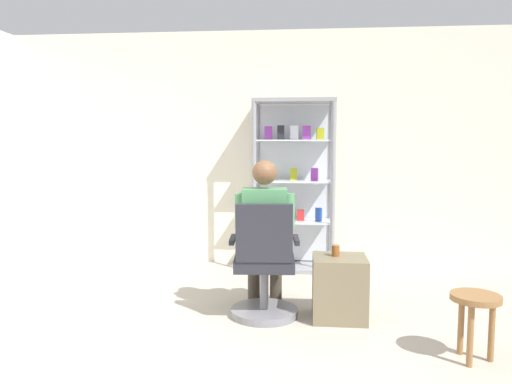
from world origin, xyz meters
name	(u,v)px	position (x,y,z in m)	size (l,w,h in m)	color
ground_plane	(217,382)	(0.00, 0.00, 0.00)	(7.20, 7.20, 0.00)	#B2A899
back_wall	(260,149)	(0.00, 3.00, 1.35)	(6.00, 0.10, 2.70)	silver
display_cabinet_main	(294,183)	(0.40, 2.76, 0.97)	(0.90, 0.45, 1.90)	gray
office_chair	(264,271)	(0.20, 1.11, 0.39)	(0.58, 0.56, 0.96)	slate
seated_shopkeeper	(265,229)	(0.19, 1.27, 0.71)	(0.51, 0.58, 1.29)	#3F382D
storage_crate	(339,288)	(0.81, 1.16, 0.26)	(0.43, 0.41, 0.51)	#72664C
tea_glass	(336,251)	(0.77, 1.18, 0.56)	(0.06, 0.06, 0.09)	brown
wooden_stool	(475,308)	(1.63, 0.45, 0.35)	(0.32, 0.32, 0.45)	olive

